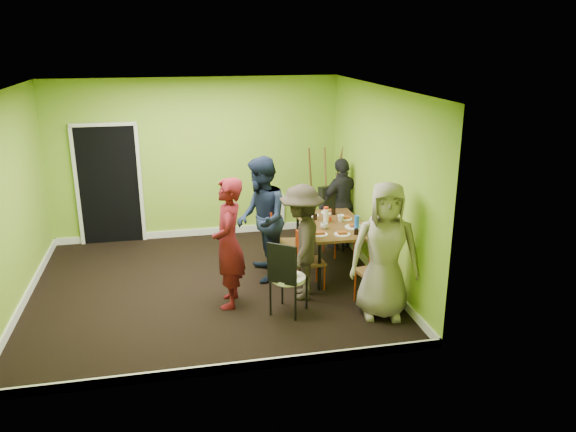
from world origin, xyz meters
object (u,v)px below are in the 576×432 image
object	(u,v)px
chair_left_near	(306,257)
blue_bottle	(357,222)
chair_back_end	(334,206)
person_back_end	(342,204)
person_front_end	(385,251)
chair_left_far	(279,238)
person_left_near	(302,242)
person_left_far	(261,219)
person_standing	(228,243)
chair_bentwood	(286,275)
orange_bottle	(330,219)
easel	(324,191)
thermos	(326,216)
dining_table	(333,227)
chair_front_end	(377,268)

from	to	relation	value
chair_left_near	blue_bottle	size ratio (longest dim) A/B	4.28
chair_back_end	person_back_end	world-z (taller)	person_back_end
chair_left_near	person_front_end	bearing A→B (deg)	31.25
chair_left_far	chair_left_near	size ratio (longest dim) A/B	1.24
person_left_near	person_left_far	bearing A→B (deg)	-129.24
person_standing	person_left_near	xyz separation A→B (m)	(0.99, 0.03, -0.08)
person_standing	person_left_far	bearing A→B (deg)	153.79
chair_left_near	chair_bentwood	world-z (taller)	chair_bentwood
blue_bottle	person_left_near	size ratio (longest dim) A/B	0.12
chair_bentwood	person_front_end	size ratio (longest dim) A/B	0.57
orange_bottle	chair_back_end	bearing A→B (deg)	69.14
orange_bottle	chair_left_far	bearing A→B (deg)	-171.40
easel	person_standing	distance (m)	3.16
easel	person_left_far	bearing A→B (deg)	-129.68
person_standing	person_back_end	xyz separation A→B (m)	(2.08, 1.74, -0.10)
chair_back_end	person_left_near	xyz separation A→B (m)	(-0.93, -1.63, 0.02)
chair_back_end	person_back_end	bearing A→B (deg)	-166.10
chair_back_end	thermos	distance (m)	0.84
chair_left_near	person_back_end	world-z (taller)	person_back_end
dining_table	chair_left_far	bearing A→B (deg)	-178.35
chair_left_far	person_back_end	size ratio (longest dim) A/B	0.68
chair_left_far	easel	bearing A→B (deg)	154.70
chair_front_end	person_front_end	xyz separation A→B (m)	(-0.01, -0.24, 0.34)
person_left_far	chair_left_near	bearing A→B (deg)	51.03
person_back_end	dining_table	bearing A→B (deg)	44.37
person_front_end	dining_table	bearing A→B (deg)	111.82
dining_table	chair_back_end	size ratio (longest dim) A/B	1.37
chair_left_near	blue_bottle	distance (m)	0.95
person_left_far	person_back_end	xyz separation A→B (m)	(1.52, 0.97, -0.14)
chair_front_end	chair_bentwood	xyz separation A→B (m)	(-1.21, 0.02, 0.01)
chair_bentwood	person_left_near	world-z (taller)	person_left_near
chair_back_end	person_left_far	world-z (taller)	person_left_far
dining_table	easel	world-z (taller)	easel
dining_table	chair_bentwood	xyz separation A→B (m)	(-0.99, -1.31, -0.14)
chair_bentwood	blue_bottle	distance (m)	1.64
chair_front_end	person_back_end	size ratio (longest dim) A/B	0.64
dining_table	orange_bottle	world-z (taller)	orange_bottle
chair_bentwood	easel	size ratio (longest dim) A/B	0.62
chair_front_end	person_left_near	world-z (taller)	person_left_near
dining_table	thermos	distance (m)	0.20
chair_front_end	blue_bottle	distance (m)	1.07
orange_bottle	person_left_far	world-z (taller)	person_left_far
chair_left_far	chair_back_end	size ratio (longest dim) A/B	0.96
chair_front_end	person_standing	world-z (taller)	person_standing
chair_front_end	chair_bentwood	distance (m)	1.21
chair_front_end	blue_bottle	world-z (taller)	chair_front_end
orange_bottle	person_back_end	world-z (taller)	person_back_end
chair_left_far	person_back_end	xyz separation A→B (m)	(1.25, 0.91, 0.18)
chair_bentwood	person_back_end	distance (m)	2.61
person_left_far	chair_bentwood	bearing A→B (deg)	8.18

